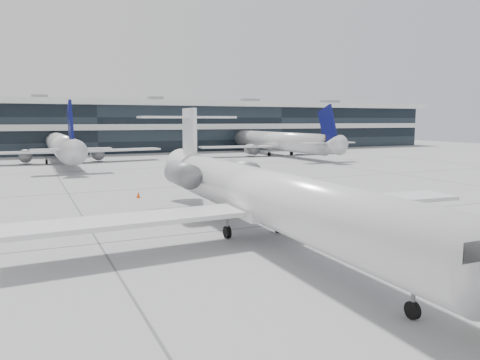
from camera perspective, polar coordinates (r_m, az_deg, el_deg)
name	(u,v)px	position (r m, az deg, el deg)	size (l,w,h in m)	color
ground	(256,227)	(30.81, 2.02, -5.72)	(220.00, 220.00, 0.00)	gray
terminal	(90,129)	(109.64, -17.77, 5.96)	(170.00, 22.00, 10.00)	black
bg_jet_center	(63,163)	(82.27, -20.82, 2.00)	(32.00, 40.00, 9.60)	silver
bg_jet_right	(275,155)	(93.87, 4.34, 3.06)	(32.00, 40.00, 9.60)	silver
regional_jet	(263,194)	(26.91, 2.82, -1.76)	(27.55, 34.28, 7.93)	white
baggage_tug	(413,257)	(23.58, 20.38, -8.78)	(1.56, 2.26, 1.33)	silver
traffic_cone	(138,195)	(43.04, -12.30, -1.78)	(0.42, 0.42, 0.56)	#FF520D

